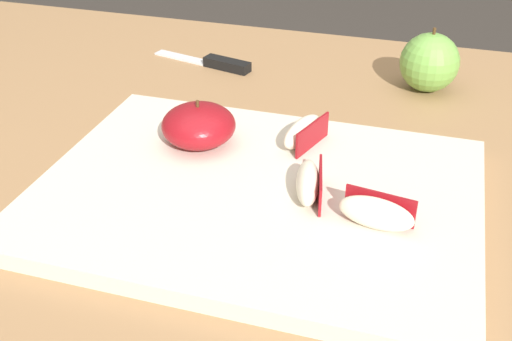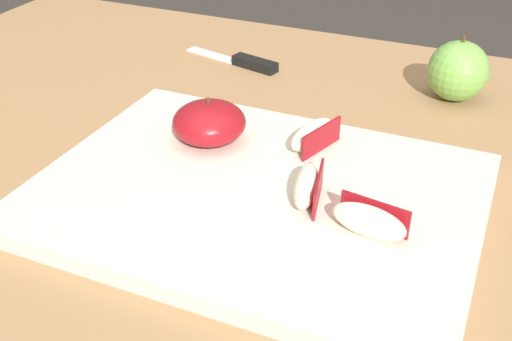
{
  "view_description": "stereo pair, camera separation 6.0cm",
  "coord_description": "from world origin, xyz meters",
  "px_view_note": "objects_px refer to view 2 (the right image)",
  "views": [
    {
      "loc": [
        0.17,
        -0.49,
        1.08
      ],
      "look_at": [
        0.03,
        -0.0,
        0.77
      ],
      "focal_mm": 44.39,
      "sensor_mm": 36.0,
      "label": 1
    },
    {
      "loc": [
        0.23,
        -0.47,
        1.08
      ],
      "look_at": [
        0.03,
        -0.0,
        0.77
      ],
      "focal_mm": 44.39,
      "sensor_mm": 36.0,
      "label": 2
    }
  ],
  "objects_px": {
    "apple_wedge_right": "(307,186)",
    "apple_wedge_middle": "(313,135)",
    "paring_knife": "(247,62)",
    "whole_apple_granny_green": "(458,71)",
    "cutting_board": "(256,195)",
    "apple_wedge_near_knife": "(369,221)",
    "apple_half_skin_up": "(209,122)"
  },
  "relations": [
    {
      "from": "apple_wedge_right",
      "to": "paring_knife",
      "type": "xyz_separation_m",
      "value": [
        -0.2,
        0.31,
        -0.03
      ]
    },
    {
      "from": "apple_half_skin_up",
      "to": "whole_apple_granny_green",
      "type": "height_order",
      "value": "whole_apple_granny_green"
    },
    {
      "from": "paring_knife",
      "to": "whole_apple_granny_green",
      "type": "xyz_separation_m",
      "value": [
        0.29,
        0.01,
        0.03
      ]
    },
    {
      "from": "apple_wedge_middle",
      "to": "whole_apple_granny_green",
      "type": "bearing_deg",
      "value": 62.38
    },
    {
      "from": "apple_wedge_middle",
      "to": "paring_knife",
      "type": "xyz_separation_m",
      "value": [
        -0.17,
        0.22,
        -0.03
      ]
    },
    {
      "from": "cutting_board",
      "to": "apple_half_skin_up",
      "type": "xyz_separation_m",
      "value": [
        -0.08,
        0.07,
        0.03
      ]
    },
    {
      "from": "apple_wedge_right",
      "to": "whole_apple_granny_green",
      "type": "relative_size",
      "value": 0.83
    },
    {
      "from": "apple_half_skin_up",
      "to": "cutting_board",
      "type": "bearing_deg",
      "value": -38.53
    },
    {
      "from": "paring_knife",
      "to": "apple_wedge_middle",
      "type": "bearing_deg",
      "value": -51.08
    },
    {
      "from": "cutting_board",
      "to": "apple_half_skin_up",
      "type": "distance_m",
      "value": 0.11
    },
    {
      "from": "apple_wedge_near_knife",
      "to": "apple_half_skin_up",
      "type": "bearing_deg",
      "value": 154.65
    },
    {
      "from": "cutting_board",
      "to": "apple_wedge_right",
      "type": "relative_size",
      "value": 5.98
    },
    {
      "from": "apple_half_skin_up",
      "to": "whole_apple_granny_green",
      "type": "xyz_separation_m",
      "value": [
        0.22,
        0.25,
        -0.0
      ]
    },
    {
      "from": "apple_half_skin_up",
      "to": "apple_wedge_middle",
      "type": "relative_size",
      "value": 1.12
    },
    {
      "from": "apple_wedge_near_knife",
      "to": "apple_wedge_middle",
      "type": "xyz_separation_m",
      "value": [
        -0.09,
        0.13,
        0.0
      ]
    },
    {
      "from": "apple_wedge_middle",
      "to": "apple_half_skin_up",
      "type": "bearing_deg",
      "value": -164.17
    },
    {
      "from": "apple_wedge_middle",
      "to": "whole_apple_granny_green",
      "type": "distance_m",
      "value": 0.25
    },
    {
      "from": "cutting_board",
      "to": "apple_half_skin_up",
      "type": "relative_size",
      "value": 5.32
    },
    {
      "from": "apple_wedge_near_knife",
      "to": "paring_knife",
      "type": "distance_m",
      "value": 0.44
    },
    {
      "from": "apple_half_skin_up",
      "to": "apple_wedge_right",
      "type": "relative_size",
      "value": 1.13
    },
    {
      "from": "paring_knife",
      "to": "cutting_board",
      "type": "bearing_deg",
      "value": -64.35
    },
    {
      "from": "apple_wedge_middle",
      "to": "whole_apple_granny_green",
      "type": "height_order",
      "value": "whole_apple_granny_green"
    },
    {
      "from": "apple_wedge_right",
      "to": "cutting_board",
      "type": "bearing_deg",
      "value": -177.56
    },
    {
      "from": "cutting_board",
      "to": "apple_wedge_right",
      "type": "bearing_deg",
      "value": 2.44
    },
    {
      "from": "apple_wedge_middle",
      "to": "apple_wedge_right",
      "type": "distance_m",
      "value": 0.1
    },
    {
      "from": "whole_apple_granny_green",
      "to": "apple_wedge_near_knife",
      "type": "bearing_deg",
      "value": -93.54
    },
    {
      "from": "apple_wedge_near_knife",
      "to": "whole_apple_granny_green",
      "type": "xyz_separation_m",
      "value": [
        0.02,
        0.35,
        0.01
      ]
    },
    {
      "from": "apple_wedge_right",
      "to": "apple_wedge_middle",
      "type": "bearing_deg",
      "value": 106.12
    },
    {
      "from": "apple_wedge_right",
      "to": "paring_knife",
      "type": "height_order",
      "value": "apple_wedge_right"
    },
    {
      "from": "apple_wedge_middle",
      "to": "whole_apple_granny_green",
      "type": "relative_size",
      "value": 0.83
    },
    {
      "from": "apple_wedge_near_knife",
      "to": "apple_wedge_right",
      "type": "height_order",
      "value": "same"
    },
    {
      "from": "cutting_board",
      "to": "apple_wedge_near_knife",
      "type": "bearing_deg",
      "value": -13.67
    }
  ]
}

